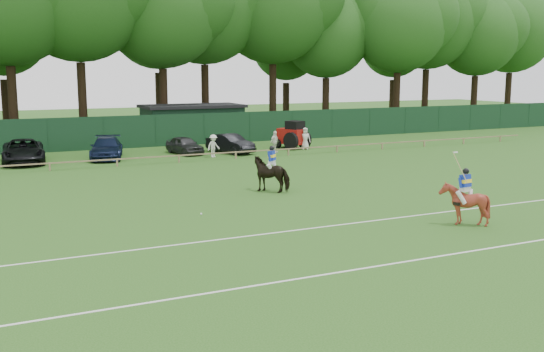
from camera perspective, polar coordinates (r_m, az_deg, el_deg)
ground at (r=25.00m, az=1.96°, el=-4.27°), size 160.00×160.00×0.00m
horse_dark at (r=31.44m, az=-0.02°, el=0.18°), size 2.07×2.12×1.72m
horse_chestnut at (r=25.71m, az=16.85°, el=-2.39°), size 1.55×1.69×1.67m
suv_black at (r=43.95m, az=-21.39°, el=2.07°), size 2.93×5.67×1.53m
sedan_navy at (r=44.41m, az=-14.61°, el=2.43°), size 3.20×5.30×1.44m
hatch_grey at (r=45.87m, az=-7.84°, el=2.75°), size 2.12×3.90×1.26m
estate_black at (r=46.08m, az=-3.75°, el=2.92°), size 2.59×4.38×1.36m
spectator_left at (r=43.91m, az=-5.28°, el=2.70°), size 1.15×0.90×1.56m
spectator_mid at (r=46.05m, az=0.24°, el=3.07°), size 1.00×0.80×1.58m
spectator_right at (r=48.14m, az=2.99°, el=3.38°), size 0.92×0.74×1.64m
rider_dark at (r=31.32m, az=0.00°, el=1.55°), size 0.78×0.75×1.41m
rider_chestnut at (r=25.56m, az=16.95°, el=-0.74°), size 0.95×0.54×2.05m
polo_ball at (r=26.58m, az=-6.37°, el=-3.40°), size 0.09×0.09×0.09m
pitch_lines at (r=22.06m, az=6.20°, el=-6.19°), size 60.00×5.10×0.01m
pitch_rail at (r=41.45m, az=-9.67°, el=1.74°), size 62.10×0.10×0.50m
perimeter_fence at (r=50.02m, az=-12.57°, el=3.89°), size 92.08×0.08×2.50m
utility_shed at (r=54.50m, az=-7.15°, el=4.79°), size 8.40×4.40×3.04m
tree_row at (r=58.34m, az=-12.43°, el=3.43°), size 96.00×12.00×21.00m
tractor at (r=48.62m, az=1.88°, el=3.66°), size 2.45×2.94×2.12m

